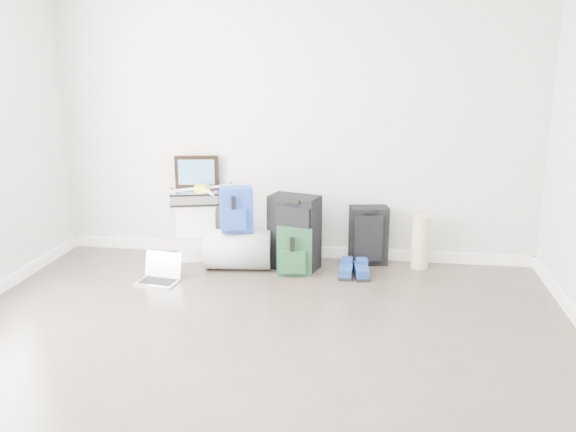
% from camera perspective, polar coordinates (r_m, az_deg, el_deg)
% --- Properties ---
extents(ground, '(5.00, 5.00, 0.00)m').
position_cam_1_polar(ground, '(3.70, -5.02, -16.00)').
color(ground, '#3B312B').
rests_on(ground, ground).
extents(room_envelope, '(4.52, 5.02, 2.71)m').
position_cam_1_polar(room_envelope, '(3.20, -5.65, 11.73)').
color(room_envelope, beige).
rests_on(room_envelope, ground).
extents(boxes_stack, '(0.45, 0.40, 0.54)m').
position_cam_1_polar(boxes_stack, '(5.87, -8.60, -1.34)').
color(boxes_stack, white).
rests_on(boxes_stack, ground).
extents(briefcase, '(0.51, 0.43, 0.13)m').
position_cam_1_polar(briefcase, '(5.79, -8.73, 1.80)').
color(briefcase, '#B2B2B7').
rests_on(briefcase, boxes_stack).
extents(painting, '(0.41, 0.10, 0.31)m').
position_cam_1_polar(painting, '(5.84, -8.53, 4.11)').
color(painting, black).
rests_on(painting, briefcase).
extents(drone, '(0.50, 0.50, 0.05)m').
position_cam_1_polar(drone, '(5.73, -8.05, 2.61)').
color(drone, gold).
rests_on(drone, briefcase).
extents(duffel_bag, '(0.62, 0.42, 0.36)m').
position_cam_1_polar(duffel_bag, '(5.55, -4.70, -3.13)').
color(duffel_bag, gray).
rests_on(duffel_bag, ground).
extents(blue_backpack, '(0.32, 0.27, 0.40)m').
position_cam_1_polar(blue_backpack, '(5.42, -4.85, 0.53)').
color(blue_backpack, '#1936A8').
rests_on(blue_backpack, duffel_bag).
extents(large_suitcase, '(0.49, 0.39, 0.68)m').
position_cam_1_polar(large_suitcase, '(5.50, 0.59, -1.55)').
color(large_suitcase, black).
rests_on(large_suitcase, ground).
extents(green_backpack, '(0.33, 0.26, 0.43)m').
position_cam_1_polar(green_backpack, '(5.39, 0.56, -3.34)').
color(green_backpack, '#153B22').
rests_on(green_backpack, ground).
extents(carry_on, '(0.38, 0.28, 0.54)m').
position_cam_1_polar(carry_on, '(5.69, 7.53, -1.82)').
color(carry_on, black).
rests_on(carry_on, ground).
extents(shoes, '(0.27, 0.31, 0.10)m').
position_cam_1_polar(shoes, '(5.42, 6.17, -5.12)').
color(shoes, black).
rests_on(shoes, ground).
extents(rolled_rug, '(0.16, 0.16, 0.49)m').
position_cam_1_polar(rolled_rug, '(5.67, 12.29, -2.38)').
color(rolled_rug, tan).
rests_on(rolled_rug, ground).
extents(laptop, '(0.37, 0.29, 0.24)m').
position_cam_1_polar(laptop, '(5.38, -11.87, -5.39)').
color(laptop, silver).
rests_on(laptop, ground).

